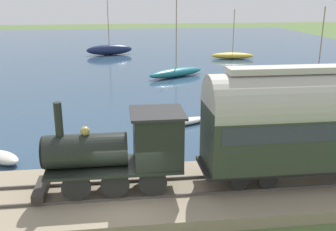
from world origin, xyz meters
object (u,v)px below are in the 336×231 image
object	(u,v)px
sailboat_yellow	(232,55)
sailboat_teal	(176,72)
passenger_coach	(315,119)
steam_locomotive	(123,147)
rowboat_off_pier	(187,121)
sailboat_navy	(109,50)
rowboat_mid_harbor	(3,157)
sailboat_red	(316,86)

from	to	relation	value
sailboat_yellow	sailboat_teal	bearing A→B (deg)	148.96
passenger_coach	sailboat_teal	distance (m)	24.65
passenger_coach	steam_locomotive	bearing A→B (deg)	90.00
steam_locomotive	rowboat_off_pier	size ratio (longest dim) A/B	1.91
sailboat_navy	rowboat_mid_harbor	xyz separation A→B (m)	(-35.74, 4.78, -0.45)
steam_locomotive	rowboat_off_pier	distance (m)	10.47
steam_locomotive	sailboat_navy	world-z (taller)	sailboat_navy
sailboat_red	sailboat_teal	bearing A→B (deg)	69.66
sailboat_yellow	rowboat_mid_harbor	world-z (taller)	sailboat_yellow
sailboat_teal	rowboat_mid_harbor	xyz separation A→B (m)	(-19.77, 11.64, -0.21)
steam_locomotive	sailboat_teal	bearing A→B (deg)	-13.16
sailboat_yellow	sailboat_red	bearing A→B (deg)	-164.58
passenger_coach	sailboat_red	size ratio (longest dim) A/B	1.31
passenger_coach	rowboat_mid_harbor	bearing A→B (deg)	71.17
rowboat_off_pier	rowboat_mid_harbor	bearing A→B (deg)	92.47
sailboat_red	sailboat_teal	world-z (taller)	sailboat_teal
steam_locomotive	sailboat_navy	xyz separation A→B (m)	(40.39, 1.15, -1.65)
steam_locomotive	sailboat_teal	xyz separation A→B (m)	(24.42, -5.71, -1.88)
rowboat_mid_harbor	rowboat_off_pier	size ratio (longest dim) A/B	0.77
sailboat_yellow	passenger_coach	bearing A→B (deg)	178.07
steam_locomotive	sailboat_teal	distance (m)	25.15
sailboat_navy	rowboat_off_pier	size ratio (longest dim) A/B	2.38
rowboat_mid_harbor	rowboat_off_pier	world-z (taller)	rowboat_mid_harbor
sailboat_teal	passenger_coach	bearing A→B (deg)	156.21
sailboat_navy	rowboat_off_pier	bearing A→B (deg)	179.80
steam_locomotive	sailboat_teal	world-z (taller)	sailboat_teal
sailboat_red	rowboat_mid_harbor	bearing A→B (deg)	133.37
steam_locomotive	passenger_coach	world-z (taller)	passenger_coach
passenger_coach	sailboat_navy	bearing A→B (deg)	12.36
steam_locomotive	sailboat_yellow	world-z (taller)	sailboat_yellow
passenger_coach	sailboat_teal	xyz separation A→B (m)	(24.42, 1.99, -2.71)
steam_locomotive	passenger_coach	distance (m)	7.75
steam_locomotive	sailboat_navy	size ratio (longest dim) A/B	0.80
sailboat_navy	sailboat_teal	size ratio (longest dim) A/B	0.86
sailboat_red	sailboat_yellow	bearing A→B (deg)	21.67
steam_locomotive	rowboat_off_pier	bearing A→B (deg)	-23.90
passenger_coach	rowboat_mid_harbor	world-z (taller)	passenger_coach
passenger_coach	sailboat_red	xyz separation A→B (m)	(16.54, -8.90, -2.64)
passenger_coach	sailboat_teal	bearing A→B (deg)	4.66
sailboat_yellow	rowboat_off_pier	world-z (taller)	sailboat_yellow
sailboat_red	sailboat_navy	bearing A→B (deg)	52.20
sailboat_navy	rowboat_mid_harbor	world-z (taller)	sailboat_navy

